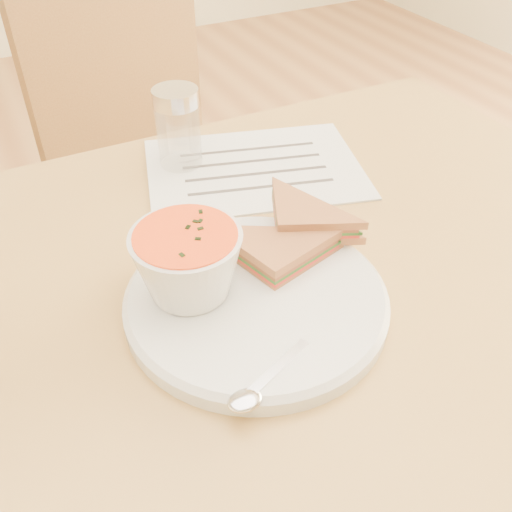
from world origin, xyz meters
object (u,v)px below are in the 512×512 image
dining_table (263,446)px  soup_bowl (188,266)px  chair_far (178,183)px  plate (256,301)px  condiment_shaker (178,128)px

dining_table → soup_bowl: (-0.10, -0.02, 0.43)m
chair_far → plate: chair_far is taller
soup_bowl → condiment_shaker: size_ratio=0.98×
chair_far → soup_bowl: chair_far is taller
dining_table → soup_bowl: soup_bowl is taller
chair_far → plate: (-0.15, -0.67, 0.28)m
condiment_shaker → dining_table: bearing=-89.0°
dining_table → soup_bowl: bearing=-166.6°
dining_table → condiment_shaker: 0.50m
dining_table → plate: size_ratio=3.66×
plate → dining_table: bearing=53.5°
dining_table → condiment_shaker: size_ratio=8.86×
chair_far → condiment_shaker: chair_far is taller
soup_bowl → condiment_shaker: (0.10, 0.27, 0.00)m
dining_table → chair_far: 0.63m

